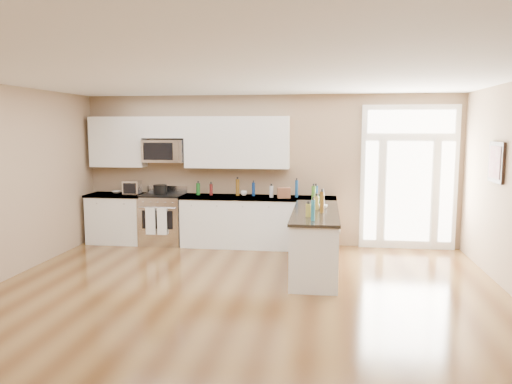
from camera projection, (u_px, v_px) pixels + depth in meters
ground at (228, 323)px, 5.61m from camera, size 8.00×8.00×0.00m
room_shell at (227, 172)px, 5.39m from camera, size 8.00×8.00×8.00m
back_cabinet_left at (118, 220)px, 9.57m from camera, size 1.10×0.66×0.94m
back_cabinet_right at (258, 223)px, 9.20m from camera, size 2.85×0.66×0.94m
peninsula_cabinet at (315, 243)px, 7.63m from camera, size 0.69×2.32×0.94m
upper_cabinet_left at (118, 142)px, 9.53m from camera, size 1.04×0.33×0.95m
upper_cabinet_right at (237, 142)px, 9.21m from camera, size 1.94×0.33×0.95m
upper_cabinet_short at (165, 127)px, 9.37m from camera, size 0.82×0.33×0.40m
microwave at (164, 151)px, 9.39m from camera, size 0.78×0.41×0.42m
entry_door at (409, 177)px, 8.98m from camera, size 1.70×0.10×2.60m
wall_art_near at (496, 162)px, 7.08m from camera, size 0.05×0.58×0.58m
kitchen_range at (163, 219)px, 9.44m from camera, size 0.79×0.70×1.08m
stockpot at (160, 189)px, 9.36m from camera, size 0.32×0.32×0.20m
toaster_oven at (132, 188)px, 9.42m from camera, size 0.31×0.25×0.26m
cardboard_box at (284, 193)px, 8.94m from camera, size 0.25×0.20×0.18m
bowl_left at (117, 192)px, 9.61m from camera, size 0.22×0.22×0.04m
bowl_peninsula at (321, 207)px, 7.75m from camera, size 0.26×0.26×0.06m
cup_counter at (244, 193)px, 9.28m from camera, size 0.15×0.15×0.09m
counter_bottles at (281, 195)px, 8.38m from camera, size 2.39×2.44×0.32m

